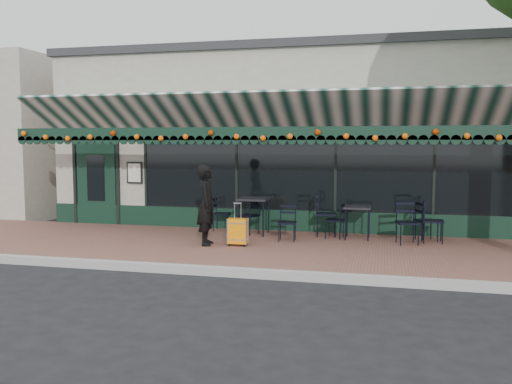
% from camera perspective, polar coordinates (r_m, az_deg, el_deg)
% --- Properties ---
extents(ground, '(80.00, 80.00, 0.00)m').
position_cam_1_polar(ground, '(9.39, -2.65, -8.74)').
color(ground, black).
rests_on(ground, ground).
extents(sidewalk, '(18.00, 4.00, 0.15)m').
position_cam_1_polar(sidewalk, '(11.26, 0.20, -5.99)').
color(sidewalk, brown).
rests_on(sidewalk, ground).
extents(curb, '(18.00, 0.16, 0.15)m').
position_cam_1_polar(curb, '(9.30, -2.79, -8.41)').
color(curb, '#9E9E99').
rests_on(curb, ground).
extents(restaurant_building, '(12.00, 9.60, 4.50)m').
position_cam_1_polar(restaurant_building, '(16.78, 4.82, 5.22)').
color(restaurant_building, gray).
rests_on(restaurant_building, ground).
extents(woman, '(0.52, 0.68, 1.66)m').
position_cam_1_polar(woman, '(11.22, -5.21, -1.37)').
color(woman, black).
rests_on(woman, sidewalk).
extents(suitcase, '(0.39, 0.23, 0.88)m').
position_cam_1_polar(suitcase, '(11.14, -1.93, -4.18)').
color(suitcase, orange).
rests_on(suitcase, sidewalk).
extents(cafe_table_a, '(0.58, 0.58, 0.72)m').
position_cam_1_polar(cafe_table_a, '(12.11, 10.65, -1.84)').
color(cafe_table_a, black).
rests_on(cafe_table_a, sidewalk).
extents(cafe_table_b, '(0.69, 0.69, 0.85)m').
position_cam_1_polar(cafe_table_b, '(12.45, -0.23, -1.02)').
color(cafe_table_b, black).
rests_on(cafe_table_b, sidewalk).
extents(chair_a_left, '(0.45, 0.45, 0.78)m').
position_cam_1_polar(chair_a_left, '(12.12, 8.28, -3.01)').
color(chair_a_left, black).
rests_on(chair_a_left, sidewalk).
extents(chair_a_right, '(0.54, 0.54, 0.85)m').
position_cam_1_polar(chair_a_right, '(12.26, 17.53, -2.95)').
color(chair_a_right, black).
rests_on(chair_a_right, sidewalk).
extents(chair_a_front, '(0.53, 0.53, 0.88)m').
position_cam_1_polar(chair_a_front, '(11.72, 15.65, -3.19)').
color(chair_a_front, black).
rests_on(chair_a_front, sidewalk).
extents(chair_a_extra, '(0.46, 0.46, 0.90)m').
position_cam_1_polar(chair_a_extra, '(12.07, 18.13, -2.98)').
color(chair_a_extra, black).
rests_on(chair_a_extra, sidewalk).
extents(chair_b_left, '(0.56, 0.56, 0.85)m').
position_cam_1_polar(chair_b_left, '(12.52, -0.83, -2.53)').
color(chair_b_left, black).
rests_on(chair_b_left, sidewalk).
extents(chair_b_right, '(0.55, 0.55, 0.98)m').
position_cam_1_polar(chair_b_right, '(12.40, 7.40, -2.36)').
color(chair_b_right, black).
rests_on(chair_b_right, sidewalk).
extents(chair_b_front, '(0.43, 0.43, 0.79)m').
position_cam_1_polar(chair_b_front, '(11.67, 3.30, -3.27)').
color(chair_b_front, black).
rests_on(chair_b_front, sidewalk).
extents(chair_solo, '(0.41, 0.41, 0.80)m').
position_cam_1_polar(chair_solo, '(13.09, -3.63, -2.33)').
color(chair_solo, black).
rests_on(chair_solo, sidewalk).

